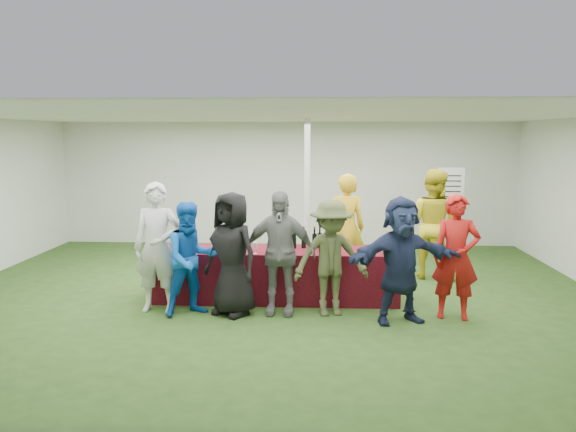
# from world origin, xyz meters

# --- Properties ---
(ground) EXTENTS (60.00, 60.00, 0.00)m
(ground) POSITION_xyz_m (0.00, 0.00, 0.00)
(ground) COLOR #284719
(ground) RESTS_ON ground
(tent) EXTENTS (10.00, 10.00, 10.00)m
(tent) POSITION_xyz_m (0.50, 1.20, 1.35)
(tent) COLOR white
(tent) RESTS_ON ground
(serving_table) EXTENTS (3.60, 0.80, 0.75)m
(serving_table) POSITION_xyz_m (0.05, -0.28, 0.38)
(serving_table) COLOR maroon
(serving_table) RESTS_ON ground
(wine_bottles) EXTENTS (0.57, 0.13, 0.32)m
(wine_bottles) POSITION_xyz_m (0.60, -0.14, 0.87)
(wine_bottles) COLOR black
(wine_bottles) RESTS_ON serving_table
(wine_glasses) EXTENTS (1.17, 0.14, 0.16)m
(wine_glasses) POSITION_xyz_m (-0.83, -0.55, 0.86)
(wine_glasses) COLOR silver
(wine_glasses) RESTS_ON serving_table
(water_bottle) EXTENTS (0.07, 0.07, 0.23)m
(water_bottle) POSITION_xyz_m (0.14, -0.20, 0.85)
(water_bottle) COLOR silver
(water_bottle) RESTS_ON serving_table
(bar_towel) EXTENTS (0.25, 0.18, 0.03)m
(bar_towel) POSITION_xyz_m (1.60, -0.23, 0.77)
(bar_towel) COLOR white
(bar_towel) RESTS_ON serving_table
(dump_bucket) EXTENTS (0.22, 0.22, 0.18)m
(dump_bucket) POSITION_xyz_m (1.71, -0.50, 0.84)
(dump_bucket) COLOR slate
(dump_bucket) RESTS_ON serving_table
(wine_list_sign) EXTENTS (0.50, 0.03, 1.80)m
(wine_list_sign) POSITION_xyz_m (3.22, 2.47, 1.32)
(wine_list_sign) COLOR slate
(wine_list_sign) RESTS_ON ground
(staff_pourer) EXTENTS (0.71, 0.51, 1.80)m
(staff_pourer) POSITION_xyz_m (1.14, 0.81, 0.90)
(staff_pourer) COLOR gold
(staff_pourer) RESTS_ON ground
(staff_back) EXTENTS (1.14, 1.09, 1.85)m
(staff_back) POSITION_xyz_m (2.62, 1.12, 0.93)
(staff_back) COLOR gold
(staff_back) RESTS_ON ground
(customer_0) EXTENTS (0.66, 0.44, 1.79)m
(customer_0) POSITION_xyz_m (-1.50, -0.91, 0.89)
(customer_0) COLOR beige
(customer_0) RESTS_ON ground
(customer_1) EXTENTS (0.94, 0.89, 1.54)m
(customer_1) POSITION_xyz_m (-1.01, -1.03, 0.77)
(customer_1) COLOR #0F51B4
(customer_1) RESTS_ON ground
(customer_2) EXTENTS (0.97, 0.88, 1.67)m
(customer_2) POSITION_xyz_m (-0.47, -1.00, 0.84)
(customer_2) COLOR black
(customer_2) RESTS_ON ground
(customer_3) EXTENTS (1.01, 0.48, 1.69)m
(customer_3) POSITION_xyz_m (0.16, -0.94, 0.84)
(customer_3) COLOR slate
(customer_3) RESTS_ON ground
(customer_4) EXTENTS (1.11, 0.79, 1.57)m
(customer_4) POSITION_xyz_m (0.87, -0.96, 0.78)
(customer_4) COLOR #404726
(customer_4) RESTS_ON ground
(customer_5) EXTENTS (1.60, 0.92, 1.65)m
(customer_5) POSITION_xyz_m (1.76, -1.21, 0.82)
(customer_5) COLOR #1A2341
(customer_5) RESTS_ON ground
(customer_6) EXTENTS (0.66, 0.49, 1.66)m
(customer_6) POSITION_xyz_m (2.50, -1.02, 0.83)
(customer_6) COLOR #A61411
(customer_6) RESTS_ON ground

